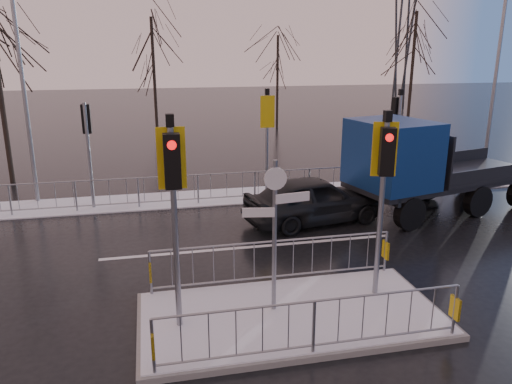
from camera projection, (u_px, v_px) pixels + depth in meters
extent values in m
plane|color=black|center=(291.00, 318.00, 9.99)|extent=(120.00, 120.00, 0.00)
cube|color=white|center=(224.00, 197.00, 18.05)|extent=(30.00, 2.00, 0.04)
cube|color=silver|center=(252.00, 247.00, 13.55)|extent=(8.00, 0.15, 0.01)
cube|color=slate|center=(291.00, 316.00, 9.97)|extent=(6.00, 3.00, 0.12)
cube|color=white|center=(291.00, 312.00, 9.95)|extent=(5.85, 2.85, 0.03)
cube|color=gold|center=(153.00, 344.00, 7.95)|extent=(0.05, 0.28, 0.42)
cube|color=gold|center=(455.00, 308.00, 9.06)|extent=(0.05, 0.28, 0.42)
cube|color=gold|center=(150.00, 271.00, 10.54)|extent=(0.05, 0.28, 0.42)
cube|color=gold|center=(386.00, 250.00, 11.65)|extent=(0.05, 0.28, 0.42)
cylinder|color=gray|center=(175.00, 232.00, 8.97)|extent=(0.11, 0.11, 3.80)
cube|color=black|center=(172.00, 161.00, 8.43)|extent=(0.28, 0.22, 0.95)
cylinder|color=red|center=(172.00, 145.00, 8.24)|extent=(0.16, 0.04, 0.16)
cube|color=gold|center=(171.00, 158.00, 8.66)|extent=(0.50, 0.03, 1.10)
cube|color=black|center=(170.00, 120.00, 8.41)|extent=(0.14, 0.14, 0.22)
cylinder|color=gray|center=(381.00, 212.00, 10.23)|extent=(0.11, 0.11, 3.70)
cube|color=black|center=(387.00, 152.00, 9.69)|extent=(0.33, 0.28, 0.95)
cylinder|color=red|center=(389.00, 138.00, 9.50)|extent=(0.16, 0.08, 0.16)
cube|color=gold|center=(385.00, 149.00, 9.93)|extent=(0.49, 0.16, 1.10)
cube|color=black|center=(388.00, 116.00, 9.68)|extent=(0.14, 0.14, 0.22)
cylinder|color=gray|center=(274.00, 238.00, 9.65)|extent=(0.09, 0.09, 3.10)
cube|color=silver|center=(293.00, 198.00, 9.50)|extent=(0.70, 0.14, 0.18)
cube|color=silver|center=(258.00, 212.00, 9.43)|extent=(0.62, 0.15, 0.18)
cylinder|color=silver|center=(275.00, 179.00, 9.29)|extent=(0.44, 0.03, 0.44)
cylinder|color=gray|center=(89.00, 156.00, 16.35)|extent=(0.11, 0.11, 3.50)
cube|color=black|center=(86.00, 119.00, 16.18)|extent=(0.28, 0.22, 0.95)
cylinder|color=red|center=(86.00, 109.00, 16.20)|extent=(0.16, 0.04, 0.16)
cylinder|color=gray|center=(267.00, 147.00, 17.57)|extent=(0.11, 0.11, 3.60)
cube|color=black|center=(266.00, 111.00, 17.39)|extent=(0.28, 0.22, 0.95)
cylinder|color=red|center=(265.00, 102.00, 17.41)|extent=(0.16, 0.04, 0.16)
cube|color=gold|center=(267.00, 112.00, 17.15)|extent=(0.50, 0.03, 1.10)
cube|color=black|center=(267.00, 92.00, 17.03)|extent=(0.14, 0.14, 0.22)
cylinder|color=gray|center=(397.00, 143.00, 18.61)|extent=(0.11, 0.11, 3.50)
cube|color=black|center=(396.00, 110.00, 18.43)|extent=(0.33, 0.28, 0.95)
cylinder|color=red|center=(395.00, 102.00, 18.44)|extent=(0.16, 0.08, 0.16)
cube|color=black|center=(401.00, 92.00, 18.09)|extent=(0.14, 0.14, 0.22)
imported|color=black|center=(314.00, 199.00, 15.27)|extent=(4.60, 2.52, 1.48)
cylinder|color=black|center=(410.00, 213.00, 14.71)|extent=(1.06, 0.54, 1.01)
cylinder|color=black|center=(364.00, 195.00, 16.55)|extent=(1.06, 0.54, 1.01)
cylinder|color=black|center=(478.00, 201.00, 15.92)|extent=(1.06, 0.54, 1.01)
cylinder|color=black|center=(428.00, 185.00, 17.75)|extent=(1.06, 0.54, 1.01)
cylinder|color=black|center=(469.00, 179.00, 18.61)|extent=(1.06, 0.54, 1.01)
cube|color=black|center=(444.00, 180.00, 16.52)|extent=(7.06, 3.87, 0.16)
cube|color=navy|center=(392.00, 154.00, 15.23)|extent=(2.55, 2.85, 2.03)
cube|color=black|center=(418.00, 138.00, 15.53)|extent=(0.53, 1.98, 1.12)
cube|color=#2D3033|center=(374.00, 192.00, 15.29)|extent=(0.68, 2.29, 0.36)
cube|color=black|center=(469.00, 172.00, 16.96)|extent=(4.92, 3.43, 0.12)
cube|color=black|center=(423.00, 155.00, 15.81)|extent=(0.66, 2.38, 1.52)
cylinder|color=black|center=(0.00, 89.00, 19.04)|extent=(0.20, 0.20, 7.36)
cylinder|color=black|center=(154.00, 79.00, 29.25)|extent=(0.19, 0.19, 6.90)
cylinder|color=black|center=(277.00, 82.00, 32.90)|extent=(0.16, 0.16, 5.98)
cylinder|color=black|center=(412.00, 73.00, 31.54)|extent=(0.20, 0.20, 7.36)
cylinder|color=gray|center=(495.00, 81.00, 19.00)|extent=(0.14, 0.14, 8.00)
cylinder|color=gray|center=(23.00, 83.00, 16.42)|extent=(0.14, 0.14, 8.20)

